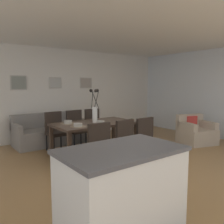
{
  "coord_description": "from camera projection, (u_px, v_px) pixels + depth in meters",
  "views": [
    {
      "loc": [
        -2.9,
        -3.2,
        1.58
      ],
      "look_at": [
        0.26,
        1.02,
        0.95
      ],
      "focal_mm": 37.54,
      "sensor_mm": 36.0,
      "label": 1
    }
  ],
  "objects": [
    {
      "name": "ceiling_panel",
      "position": [
        121.0,
        28.0,
        4.47
      ],
      "size": [
        9.0,
        7.2,
        0.08
      ],
      "primitive_type": "cube",
      "color": "white"
    },
    {
      "name": "placemat_far_left",
      "position": [
        100.0,
        124.0,
        4.98
      ],
      "size": [
        0.32,
        0.32,
        0.01
      ],
      "primitive_type": "cylinder",
      "color": "#7F705B",
      "rests_on": "dining_table"
    },
    {
      "name": "framed_picture_right",
      "position": [
        86.0,
        83.0,
        7.31
      ],
      "size": [
        0.41,
        0.03,
        0.33
      ],
      "color": "#B2ADA3"
    },
    {
      "name": "placemat_near_right",
      "position": [
        68.0,
        123.0,
        5.0
      ],
      "size": [
        0.32,
        0.32,
        0.01
      ],
      "primitive_type": "cylinder",
      "color": "#7F705B",
      "rests_on": "dining_table"
    },
    {
      "name": "ground_plane",
      "position": [
        133.0,
        167.0,
        4.46
      ],
      "size": [
        9.0,
        9.0,
        0.0
      ],
      "primitive_type": "plane",
      "color": "olive"
    },
    {
      "name": "dining_table",
      "position": [
        95.0,
        126.0,
        5.16
      ],
      "size": [
        1.8,
        0.98,
        0.74
      ],
      "color": "#3D2D23",
      "rests_on": "ground"
    },
    {
      "name": "dining_chair_far_right",
      "position": [
        76.0,
        127.0,
        5.93
      ],
      "size": [
        0.45,
        0.45,
        0.92
      ],
      "color": "black",
      "rests_on": "ground"
    },
    {
      "name": "placemat_near_left",
      "position": [
        78.0,
        126.0,
        4.65
      ],
      "size": [
        0.32,
        0.32,
        0.01
      ],
      "primitive_type": "cylinder",
      "color": "#7F705B",
      "rests_on": "dining_table"
    },
    {
      "name": "dining_chair_mid_right",
      "position": [
        94.0,
        124.0,
        6.23
      ],
      "size": [
        0.46,
        0.46,
        0.92
      ],
      "color": "black",
      "rests_on": "ground"
    },
    {
      "name": "bowl_near_right",
      "position": [
        68.0,
        122.0,
        5.0
      ],
      "size": [
        0.17,
        0.17,
        0.07
      ],
      "color": "#B2ADA3",
      "rests_on": "dining_table"
    },
    {
      "name": "centerpiece_vase",
      "position": [
        95.0,
        110.0,
        5.12
      ],
      "size": [
        0.21,
        0.23,
        0.73
      ],
      "color": "white",
      "rests_on": "dining_table"
    },
    {
      "name": "dining_chair_near_right",
      "position": [
        56.0,
        129.0,
        5.59
      ],
      "size": [
        0.47,
        0.47,
        0.92
      ],
      "color": "black",
      "rests_on": "ground"
    },
    {
      "name": "framed_picture_left",
      "position": [
        19.0,
        83.0,
        6.1
      ],
      "size": [
        0.41,
        0.03,
        0.38
      ],
      "color": "#B2ADA3"
    },
    {
      "name": "dining_chair_far_left",
      "position": [
        121.0,
        140.0,
        4.49
      ],
      "size": [
        0.47,
        0.47,
        0.92
      ],
      "color": "black",
      "rests_on": "ground"
    },
    {
      "name": "side_window_wall",
      "position": [
        218.0,
        94.0,
        6.8
      ],
      "size": [
        0.1,
        6.3,
        2.6
      ],
      "primitive_type": "cube",
      "color": "white",
      "rests_on": "ground"
    },
    {
      "name": "kitchen_island",
      "position": [
        121.0,
        190.0,
        2.48
      ],
      "size": [
        1.28,
        0.8,
        0.92
      ],
      "color": "silver",
      "rests_on": "ground"
    },
    {
      "name": "armchair",
      "position": [
        196.0,
        133.0,
        6.29
      ],
      "size": [
        1.0,
        1.0,
        0.75
      ],
      "color": "#B7A893",
      "rests_on": "ground"
    },
    {
      "name": "bowl_far_left",
      "position": [
        100.0,
        122.0,
        4.97
      ],
      "size": [
        0.17,
        0.17,
        0.07
      ],
      "color": "#B2ADA3",
      "rests_on": "dining_table"
    },
    {
      "name": "sofa",
      "position": [
        50.0,
        133.0,
        6.24
      ],
      "size": [
        1.84,
        0.84,
        0.8
      ],
      "color": "gray",
      "rests_on": "ground"
    },
    {
      "name": "bowl_near_left",
      "position": [
        78.0,
        125.0,
        4.65
      ],
      "size": [
        0.17,
        0.17,
        0.07
      ],
      "color": "#B2ADA3",
      "rests_on": "dining_table"
    },
    {
      "name": "dining_chair_near_left",
      "position": [
        96.0,
        145.0,
        4.13
      ],
      "size": [
        0.47,
        0.47,
        0.92
      ],
      "color": "black",
      "rests_on": "ground"
    },
    {
      "name": "back_wall_panel",
      "position": [
        60.0,
        94.0,
        6.89
      ],
      "size": [
        9.0,
        0.1,
        2.6
      ],
      "primitive_type": "cube",
      "color": "silver",
      "rests_on": "ground"
    },
    {
      "name": "dining_chair_mid_left",
      "position": [
        141.0,
        137.0,
        4.75
      ],
      "size": [
        0.44,
        0.44,
        0.92
      ],
      "color": "black",
      "rests_on": "ground"
    },
    {
      "name": "framed_picture_center",
      "position": [
        55.0,
        83.0,
        6.7
      ],
      "size": [
        0.37,
        0.03,
        0.31
      ],
      "color": "#B2ADA3"
    }
  ]
}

